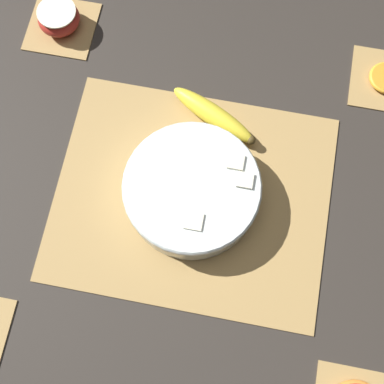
{
  "coord_description": "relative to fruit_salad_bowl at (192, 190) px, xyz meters",
  "views": [
    {
      "loc": [
        -0.05,
        0.28,
        0.93
      ],
      "look_at": [
        0.0,
        0.0,
        0.03
      ],
      "focal_mm": 50.0,
      "sensor_mm": 36.0,
      "label": 1
    }
  ],
  "objects": [
    {
      "name": "ground_plane",
      "position": [
        0.0,
        0.0,
        -0.04
      ],
      "size": [
        6.0,
        6.0,
        0.0
      ],
      "primitive_type": "plane",
      "color": "#2D2823"
    },
    {
      "name": "bamboo_mat_center",
      "position": [
        0.0,
        0.0,
        -0.04
      ],
      "size": [
        0.49,
        0.4,
        0.01
      ],
      "color": "#A8844C",
      "rests_on": "ground_plane"
    },
    {
      "name": "coaster_mat_near_right",
      "position": [
        0.33,
        -0.3,
        -0.04
      ],
      "size": [
        0.13,
        0.13,
        0.01
      ],
      "color": "#A8844C",
      "rests_on": "ground_plane"
    },
    {
      "name": "fruit_salad_bowl",
      "position": [
        0.0,
        0.0,
        0.0
      ],
      "size": [
        0.24,
        0.24,
        0.07
      ],
      "color": "silver",
      "rests_on": "bamboo_mat_center"
    },
    {
      "name": "whole_banana",
      "position": [
        -0.01,
        -0.16,
        -0.02
      ],
      "size": [
        0.18,
        0.11,
        0.04
      ],
      "color": "yellow",
      "rests_on": "bamboo_mat_center"
    },
    {
      "name": "apple_half",
      "position": [
        0.33,
        -0.3,
        -0.01
      ],
      "size": [
        0.08,
        0.08,
        0.05
      ],
      "color": "#B72D23",
      "rests_on": "coaster_mat_near_right"
    }
  ]
}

